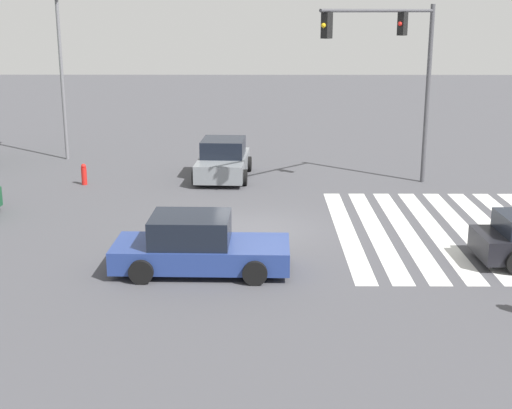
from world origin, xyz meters
TOP-DOWN VIEW (x-y plane):
  - ground_plane at (0.00, 0.00)m, footprint 115.52×115.52m
  - crosswalk_markings at (0.00, -6.19)m, footprint 9.52×7.25m
  - traffic_signal_mast at (5.42, -5.42)m, footprint 4.86×4.86m
  - car_3 at (-3.65, 1.53)m, footprint 2.27×4.74m
  - car_4 at (7.53, 1.42)m, footprint 4.38×2.37m
  - street_light_pole_a at (11.36, 9.01)m, footprint 0.80×0.36m
  - fire_hydrant at (6.20, 6.97)m, footprint 0.22×0.22m

SIDE VIEW (x-z plane):
  - ground_plane at x=0.00m, z-range 0.00..0.00m
  - crosswalk_markings at x=0.00m, z-range 0.00..0.01m
  - fire_hydrant at x=6.20m, z-range 0.00..0.86m
  - car_3 at x=-3.65m, z-range -0.08..1.47m
  - car_4 at x=7.53m, z-range -0.07..1.55m
  - street_light_pole_a at x=11.36m, z-range 0.78..8.34m
  - traffic_signal_mast at x=5.42m, z-range 1.52..8.57m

